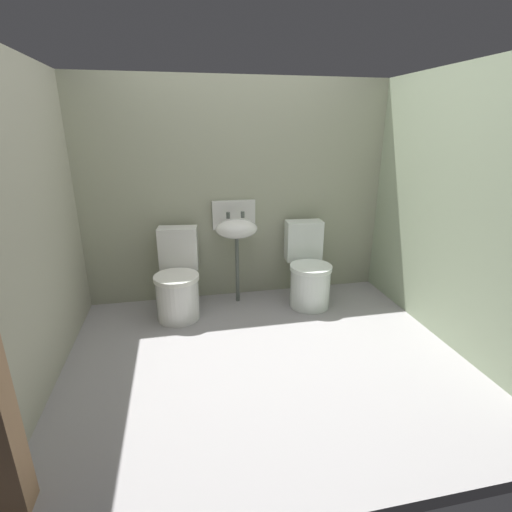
# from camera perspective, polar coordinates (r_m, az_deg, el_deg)

# --- Properties ---
(ground_plane) EXTENTS (3.36, 2.69, 0.08)m
(ground_plane) POSITION_cam_1_polar(r_m,az_deg,el_deg) (3.05, 1.12, -15.03)
(ground_plane) COLOR gray
(wall_back) EXTENTS (3.36, 0.10, 2.10)m
(wall_back) POSITION_cam_1_polar(r_m,az_deg,el_deg) (3.75, -2.84, 9.56)
(wall_back) COLOR #989C82
(wall_back) RESTS_ON ground
(wall_left) EXTENTS (0.10, 2.49, 2.10)m
(wall_left) POSITION_cam_1_polar(r_m,az_deg,el_deg) (2.81, -31.40, 3.53)
(wall_left) COLOR #9F9E88
(wall_left) RESTS_ON ground
(wall_right) EXTENTS (0.10, 2.49, 2.10)m
(wall_right) POSITION_cam_1_polar(r_m,az_deg,el_deg) (3.37, 27.30, 6.38)
(wall_right) COLOR #92A181
(wall_right) RESTS_ON ground
(toilet_left) EXTENTS (0.44, 0.63, 0.78)m
(toilet_left) POSITION_cam_1_polar(r_m,az_deg,el_deg) (3.53, -11.71, -3.85)
(toilet_left) COLOR silver
(toilet_left) RESTS_ON ground
(toilet_right) EXTENTS (0.42, 0.61, 0.78)m
(toilet_right) POSITION_cam_1_polar(r_m,az_deg,el_deg) (3.72, 7.87, -2.38)
(toilet_right) COLOR silver
(toilet_right) RESTS_ON ground
(sink) EXTENTS (0.42, 0.35, 0.99)m
(sink) POSITION_cam_1_polar(r_m,az_deg,el_deg) (3.60, -3.02, 4.31)
(sink) COLOR #4D544D
(sink) RESTS_ON ground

